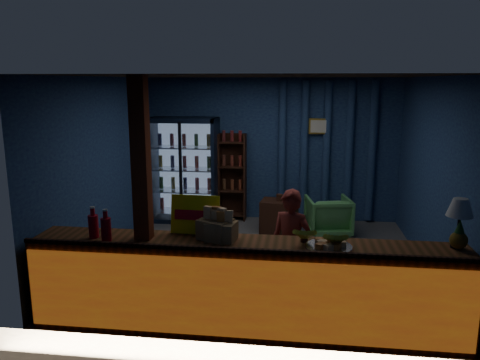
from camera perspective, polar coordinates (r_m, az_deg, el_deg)
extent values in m
plane|color=#515154|center=(6.83, 2.52, -9.83)|extent=(4.60, 4.60, 0.00)
plane|color=navy|center=(8.63, 3.83, 3.70)|extent=(4.60, 0.00, 4.60)
plane|color=navy|center=(4.34, 0.22, -4.59)|extent=(4.60, 0.00, 4.60)
plane|color=navy|center=(7.03, -16.41, 1.35)|extent=(0.00, 4.40, 4.40)
plane|color=navy|center=(6.69, 22.66, 0.38)|extent=(0.00, 4.40, 4.40)
plane|color=#472D19|center=(6.35, 2.74, 12.53)|extent=(4.60, 4.60, 0.00)
cube|color=brown|center=(4.91, 0.65, -12.86)|extent=(4.40, 0.55, 0.95)
cube|color=red|center=(4.65, 0.23, -14.35)|extent=(4.35, 0.02, 0.81)
cube|color=#3E1E13|center=(4.47, 0.26, -8.54)|extent=(4.40, 0.04, 0.04)
cube|color=maroon|center=(4.85, -11.75, -3.04)|extent=(0.16, 0.16, 2.60)
cube|color=black|center=(8.84, -6.32, 1.55)|extent=(1.20, 0.06, 1.90)
cube|color=black|center=(8.73, -10.37, 1.31)|extent=(0.06, 0.60, 1.90)
cube|color=black|center=(8.46, -2.99, 1.14)|extent=(0.06, 0.60, 1.90)
cube|color=black|center=(8.46, -6.89, 7.30)|extent=(1.20, 0.60, 0.08)
cube|color=black|center=(8.79, -6.60, -4.61)|extent=(1.20, 0.60, 0.08)
cube|color=#99B2D8|center=(8.79, -6.40, 1.49)|extent=(1.08, 0.02, 1.74)
cube|color=white|center=(8.31, -7.21, 0.87)|extent=(1.12, 0.02, 1.78)
cube|color=black|center=(8.29, -7.24, 0.84)|extent=(0.05, 0.05, 1.80)
cube|color=silver|center=(8.76, -6.62, -3.79)|extent=(1.08, 0.48, 0.02)
cylinder|color=red|center=(8.84, -9.47, -2.85)|extent=(0.07, 0.07, 0.22)
cylinder|color=#276B1A|center=(8.78, -8.07, -2.91)|extent=(0.07, 0.07, 0.22)
cylinder|color=#B6931C|center=(8.72, -6.64, -2.97)|extent=(0.07, 0.07, 0.22)
cylinder|color=navy|center=(8.67, -5.19, -3.03)|extent=(0.07, 0.07, 0.22)
cylinder|color=maroon|center=(8.63, -3.73, -3.08)|extent=(0.07, 0.07, 0.22)
cube|color=silver|center=(8.66, -6.68, -1.24)|extent=(1.08, 0.48, 0.02)
cylinder|color=#276B1A|center=(8.75, -9.56, -0.32)|extent=(0.07, 0.07, 0.22)
cylinder|color=#B6931C|center=(8.69, -8.14, -0.36)|extent=(0.07, 0.07, 0.22)
cylinder|color=navy|center=(8.63, -6.70, -0.40)|extent=(0.07, 0.07, 0.22)
cylinder|color=maroon|center=(8.58, -5.24, -0.44)|extent=(0.07, 0.07, 0.22)
cylinder|color=red|center=(8.53, -3.77, -0.49)|extent=(0.07, 0.07, 0.22)
cube|color=silver|center=(8.58, -6.75, 1.36)|extent=(1.08, 0.48, 0.02)
cylinder|color=#B6931C|center=(8.67, -9.66, 2.26)|extent=(0.07, 0.07, 0.22)
cylinder|color=navy|center=(8.61, -8.22, 2.24)|extent=(0.07, 0.07, 0.22)
cylinder|color=maroon|center=(8.55, -6.77, 2.22)|extent=(0.07, 0.07, 0.22)
cylinder|color=red|center=(8.50, -5.29, 2.19)|extent=(0.07, 0.07, 0.22)
cylinder|color=#276B1A|center=(8.46, -3.80, 2.16)|extent=(0.07, 0.07, 0.22)
cube|color=silver|center=(8.51, -6.81, 4.01)|extent=(1.08, 0.48, 0.02)
cylinder|color=navy|center=(8.61, -9.75, 4.89)|extent=(0.07, 0.07, 0.22)
cylinder|color=maroon|center=(8.55, -8.30, 4.88)|extent=(0.07, 0.07, 0.22)
cylinder|color=red|center=(8.49, -6.83, 4.88)|extent=(0.07, 0.07, 0.22)
cylinder|color=#276B1A|center=(8.44, -5.35, 4.87)|extent=(0.07, 0.07, 0.22)
cylinder|color=#B6931C|center=(8.40, -3.84, 4.85)|extent=(0.07, 0.07, 0.22)
cube|color=#3E1E13|center=(8.74, -0.82, 0.50)|extent=(0.50, 0.02, 1.60)
cube|color=#3E1E13|center=(8.65, -2.49, 0.37)|extent=(0.03, 0.28, 1.60)
cube|color=#3E1E13|center=(8.58, 0.61, 0.29)|extent=(0.03, 0.28, 1.60)
cube|color=#3E1E13|center=(8.78, -0.93, -4.15)|extent=(0.46, 0.26, 0.02)
cube|color=#3E1E13|center=(8.66, -0.94, -1.29)|extent=(0.46, 0.26, 0.02)
cube|color=#3E1E13|center=(8.57, -0.95, 1.64)|extent=(0.46, 0.26, 0.02)
cube|color=#3E1E13|center=(8.50, -0.96, 4.63)|extent=(0.46, 0.26, 0.02)
cylinder|color=navy|center=(8.56, 5.14, 3.62)|extent=(0.14, 0.14, 2.50)
cylinder|color=navy|center=(8.56, 7.82, 3.55)|extent=(0.14, 0.14, 2.50)
cylinder|color=navy|center=(8.57, 10.50, 3.47)|extent=(0.14, 0.14, 2.50)
cylinder|color=navy|center=(8.60, 13.17, 3.39)|extent=(0.14, 0.14, 2.50)
cylinder|color=navy|center=(8.65, 15.81, 3.30)|extent=(0.14, 0.14, 2.50)
cube|color=gold|center=(8.47, 9.61, 6.47)|extent=(0.36, 0.03, 0.28)
cube|color=silver|center=(8.45, 9.62, 6.46)|extent=(0.30, 0.01, 0.22)
imported|color=maroon|center=(5.38, 6.18, -8.30)|extent=(0.58, 0.48, 1.36)
imported|color=#4F9F53|center=(7.98, 10.69, -4.33)|extent=(0.82, 0.83, 0.65)
cube|color=#3E1E13|center=(8.03, 4.79, -4.42)|extent=(0.65, 0.51, 0.55)
cylinder|color=#3E1E13|center=(7.94, 4.83, -2.13)|extent=(0.11, 0.11, 0.11)
cube|color=#F0F30C|center=(4.96, -5.50, -4.23)|extent=(0.52, 0.12, 0.41)
cube|color=red|center=(4.94, -5.55, -4.29)|extent=(0.43, 0.05, 0.10)
cylinder|color=red|center=(5.07, -17.43, -5.43)|extent=(0.10, 0.10, 0.24)
cylinder|color=red|center=(5.02, -17.54, -3.63)|extent=(0.05, 0.05, 0.09)
cylinder|color=white|center=(5.01, -17.57, -3.20)|extent=(0.05, 0.05, 0.02)
cylinder|color=red|center=(4.93, -16.00, -5.83)|extent=(0.10, 0.10, 0.24)
cylinder|color=red|center=(4.88, -16.11, -3.98)|extent=(0.05, 0.05, 0.09)
cylinder|color=white|center=(4.87, -16.14, -3.54)|extent=(0.05, 0.05, 0.02)
cube|color=olive|center=(4.82, -3.02, -5.99)|extent=(0.39, 0.37, 0.20)
cube|color=orange|center=(4.81, -3.82, -3.94)|extent=(0.10, 0.09, 0.13)
cube|color=orange|center=(4.77, -3.04, -4.08)|extent=(0.10, 0.09, 0.13)
cube|color=orange|center=(4.73, -2.26, -4.22)|extent=(0.10, 0.09, 0.13)
cube|color=olive|center=(4.77, -2.28, -6.26)|extent=(0.33, 0.28, 0.19)
cube|color=orange|center=(4.75, -3.13, -4.41)|extent=(0.08, 0.06, 0.12)
cube|color=orange|center=(4.73, -2.30, -4.48)|extent=(0.08, 0.06, 0.12)
cube|color=orange|center=(4.70, -1.46, -4.56)|extent=(0.08, 0.06, 0.12)
cylinder|color=silver|center=(4.65, 10.74, -8.02)|extent=(0.46, 0.46, 0.02)
cube|color=orange|center=(4.65, 11.88, -7.60)|extent=(0.10, 0.07, 0.05)
cube|color=orange|center=(4.70, 11.50, -7.34)|extent=(0.12, 0.12, 0.05)
cube|color=orange|center=(4.72, 10.70, -7.22)|extent=(0.07, 0.10, 0.05)
cube|color=orange|center=(4.70, 9.94, -7.31)|extent=(0.12, 0.12, 0.05)
cube|color=orange|center=(4.63, 9.65, -7.56)|extent=(0.10, 0.07, 0.05)
cube|color=orange|center=(4.58, 10.01, -7.83)|extent=(0.12, 0.12, 0.05)
cube|color=orange|center=(4.56, 10.83, -7.96)|extent=(0.07, 0.10, 0.05)
cube|color=orange|center=(4.58, 11.61, -7.86)|extent=(0.12, 0.12, 0.05)
cylinder|color=black|center=(5.04, 24.87, -7.30)|extent=(0.12, 0.12, 0.04)
cylinder|color=black|center=(4.99, 25.05, -5.41)|extent=(0.02, 0.02, 0.35)
cone|color=white|center=(4.93, 25.26, -3.04)|extent=(0.25, 0.25, 0.17)
sphere|color=#96641B|center=(4.98, 25.10, -6.66)|extent=(0.17, 0.17, 0.17)
cone|color=#1B511D|center=(4.93, 25.24, -5.11)|extent=(0.09, 0.09, 0.13)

